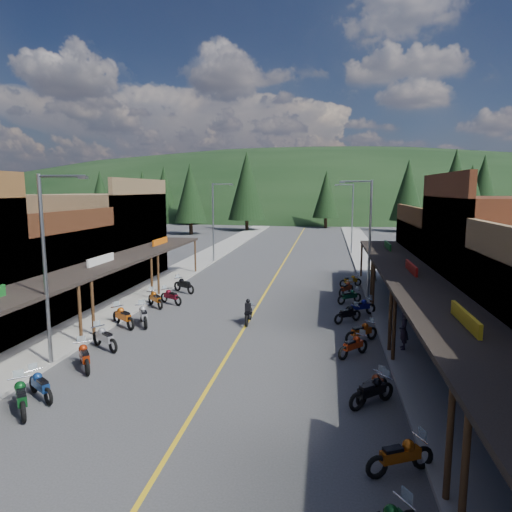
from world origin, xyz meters
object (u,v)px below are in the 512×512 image
at_px(pine_11, 455,191).
at_px(bike_west_7, 123,316).
at_px(bike_west_6, 105,337).
at_px(bike_west_10, 171,296).
at_px(pine_10, 190,193).
at_px(bike_west_3, 21,395).
at_px(bike_east_9, 360,306).
at_px(pedestrian_east_b, 372,271).
at_px(pine_9, 471,197).
at_px(pine_4, 408,190).
at_px(pine_7, 164,190).
at_px(pine_8, 143,199).
at_px(bike_east_6, 353,345).
at_px(bike_east_8, 348,313).
at_px(bike_west_8, 143,314).
at_px(bike_east_3, 400,454).
at_px(shop_east_3, 460,258).
at_px(streetlight_0, 48,262).
at_px(pine_1, 191,190).
at_px(pine_5, 483,186).
at_px(pine_2, 247,186).
at_px(bike_east_5, 372,386).
at_px(bike_west_5, 84,355).
at_px(bike_east_11, 346,288).
at_px(bike_west_4, 40,384).
at_px(streetlight_2, 368,234).
at_px(pedestrian_east_a, 404,331).
at_px(shop_west_3, 100,238).
at_px(rider_on_bike, 249,313).
at_px(bike_east_10, 350,296).
at_px(streetlight_3, 351,215).
at_px(bike_west_11, 184,284).
at_px(shop_west_2, 23,271).
at_px(pine_0, 101,194).
at_px(pine_3, 326,194).

relative_size(pine_11, bike_west_7, 5.60).
bearing_deg(bike_west_6, bike_west_10, 33.25).
bearing_deg(pine_10, bike_west_3, -78.35).
bearing_deg(bike_west_10, bike_east_9, -62.68).
bearing_deg(pedestrian_east_b, pine_9, -141.17).
height_order(pine_4, pine_7, same).
bearing_deg(pedestrian_east_b, pine_8, -64.92).
distance_m(bike_east_6, bike_east_8, 5.28).
distance_m(bike_west_6, bike_east_8, 12.89).
bearing_deg(bike_west_8, bike_west_6, -124.08).
height_order(bike_west_10, bike_east_3, bike_west_10).
distance_m(shop_east_3, streetlight_0, 27.05).
distance_m(pine_1, bike_east_6, 78.97).
relative_size(pine_1, pine_11, 1.01).
height_order(pine_5, bike_east_8, pine_5).
height_order(pine_2, bike_west_8, pine_2).
relative_size(pine_4, bike_west_8, 5.72).
bearing_deg(bike_east_5, bike_west_6, -158.72).
bearing_deg(pine_5, bike_west_5, -116.83).
bearing_deg(pedestrian_east_b, bike_west_6, 28.28).
height_order(bike_west_6, bike_east_11, bike_west_6).
bearing_deg(bike_west_4, streetlight_2, -0.76).
relative_size(bike_west_3, bike_east_6, 1.11).
height_order(pine_10, bike_west_7, pine_10).
bearing_deg(pine_4, pedestrian_east_a, -99.31).
relative_size(shop_west_3, pedestrian_east_a, 6.29).
height_order(bike_east_11, rider_on_bike, rider_on_bike).
bearing_deg(pine_9, bike_east_5, -109.06).
bearing_deg(bike_east_10, pine_7, 171.14).
relative_size(pine_11, bike_west_3, 5.84).
height_order(pine_8, bike_east_6, pine_8).
height_order(streetlight_3, bike_west_10, streetlight_3).
xyz_separation_m(pine_1, bike_west_7, (17.51, -70.36, -6.60)).
xyz_separation_m(streetlight_2, bike_west_10, (-12.57, -3.18, -3.90)).
bearing_deg(shop_west_3, pine_4, 56.87).
bearing_deg(pine_2, bike_west_11, -85.20).
bearing_deg(shop_west_2, bike_east_11, 20.79).
bearing_deg(bike_east_6, pine_0, 166.50).
distance_m(pine_11, bike_east_11, 32.92).
relative_size(bike_east_9, bike_east_10, 1.09).
relative_size(streetlight_3, pine_7, 0.64).
bearing_deg(streetlight_0, bike_east_5, -4.99).
relative_size(bike_west_4, bike_west_8, 0.89).
bearing_deg(bike_west_5, pine_2, 56.80).
height_order(pine_5, bike_west_11, pine_5).
height_order(bike_west_11, bike_east_5, bike_west_11).
bearing_deg(pine_4, bike_west_10, -113.17).
xyz_separation_m(shop_west_3, bike_west_3, (8.14, -21.19, -2.91)).
distance_m(pine_7, pedestrian_east_a, 87.79).
height_order(pine_3, bike_west_8, pine_3).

